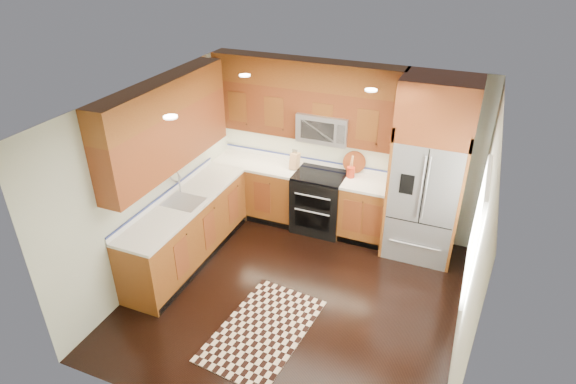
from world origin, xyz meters
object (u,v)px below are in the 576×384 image
at_px(rug, 263,330).
at_px(utensil_crock, 351,170).
at_px(range, 319,202).
at_px(knife_block, 295,161).
at_px(refrigerator, 429,172).

distance_m(rug, utensil_crock, 2.70).
bearing_deg(utensil_crock, range, -166.98).
relative_size(rug, utensil_crock, 4.61).
relative_size(range, utensil_crock, 2.75).
xyz_separation_m(range, rug, (0.13, -2.37, -0.46)).
bearing_deg(knife_block, rug, -76.90).
height_order(range, utensil_crock, utensil_crock).
distance_m(knife_block, utensil_crock, 0.88).
distance_m(refrigerator, utensil_crock, 1.15).
bearing_deg(rug, knife_block, 108.93).
bearing_deg(rug, refrigerator, 64.38).
xyz_separation_m(refrigerator, rug, (-1.42, -2.33, -1.30)).
bearing_deg(refrigerator, utensil_crock, 172.83).
distance_m(range, rug, 2.41).
height_order(rug, knife_block, knife_block).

